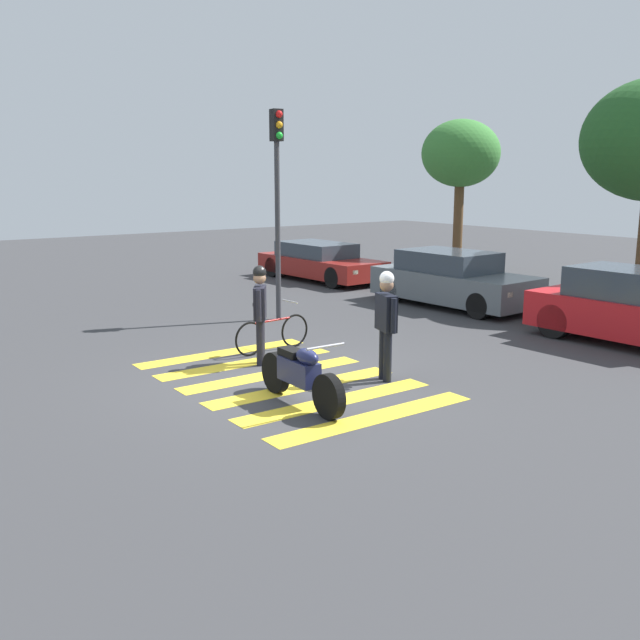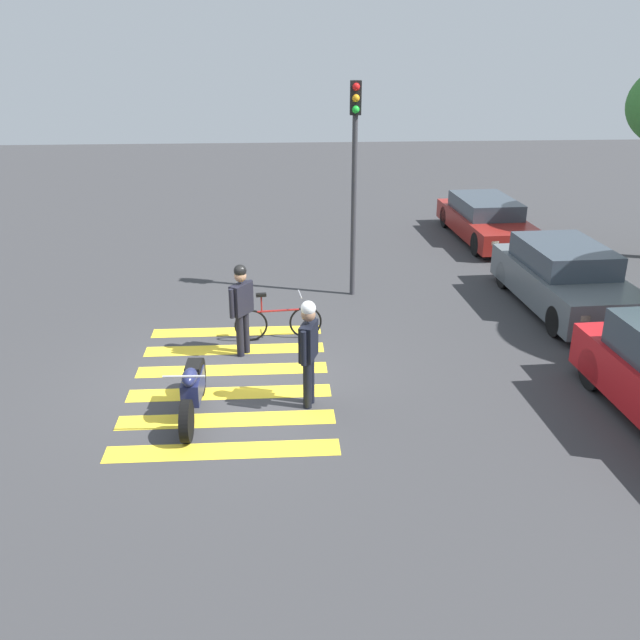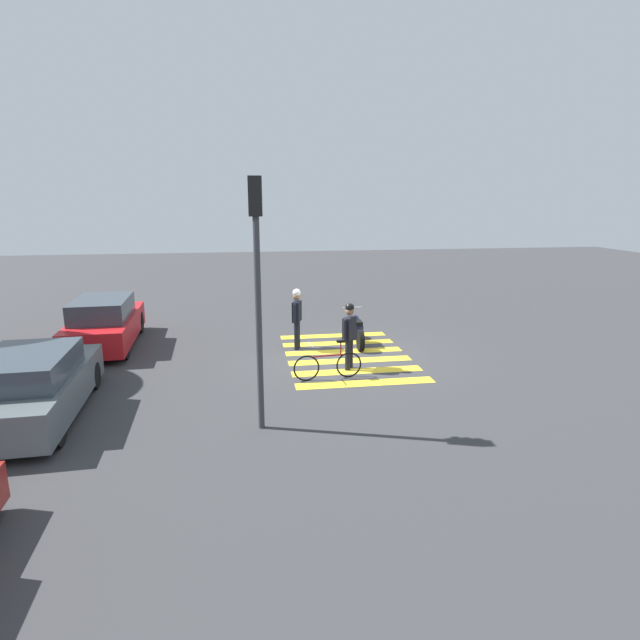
{
  "view_description": "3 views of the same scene",
  "coord_description": "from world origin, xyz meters",
  "px_view_note": "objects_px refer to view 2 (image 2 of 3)",
  "views": [
    {
      "loc": [
        9.45,
        -6.13,
        3.35
      ],
      "look_at": [
        -0.03,
        0.69,
        0.94
      ],
      "focal_mm": 39.58,
      "sensor_mm": 36.0,
      "label": 1
    },
    {
      "loc": [
        11.13,
        0.86,
        5.64
      ],
      "look_at": [
        0.3,
        1.55,
        1.25
      ],
      "focal_mm": 39.39,
      "sensor_mm": 36.0,
      "label": 2
    },
    {
      "loc": [
        -13.76,
        2.89,
        4.4
      ],
      "look_at": [
        -0.23,
        0.81,
        1.14
      ],
      "focal_mm": 28.76,
      "sensor_mm": 36.0,
      "label": 3
    }
  ],
  "objects_px": {
    "officer_by_motorcycle": "(242,303)",
    "car_maroon_wagon": "(486,220)",
    "car_grey_coupe": "(565,279)",
    "police_motorcycle": "(193,390)",
    "traffic_light_pole": "(355,158)",
    "officer_on_foot": "(309,346)",
    "leaning_bicycle": "(278,322)"
  },
  "relations": [
    {
      "from": "officer_by_motorcycle",
      "to": "car_maroon_wagon",
      "type": "relative_size",
      "value": 0.38
    },
    {
      "from": "officer_by_motorcycle",
      "to": "car_grey_coupe",
      "type": "height_order",
      "value": "officer_by_motorcycle"
    },
    {
      "from": "police_motorcycle",
      "to": "officer_by_motorcycle",
      "type": "distance_m",
      "value": 2.47
    },
    {
      "from": "traffic_light_pole",
      "to": "car_grey_coupe",
      "type": "bearing_deg",
      "value": 75.83
    },
    {
      "from": "police_motorcycle",
      "to": "car_maroon_wagon",
      "type": "bearing_deg",
      "value": 142.99
    },
    {
      "from": "car_grey_coupe",
      "to": "police_motorcycle",
      "type": "bearing_deg",
      "value": -60.57
    },
    {
      "from": "car_grey_coupe",
      "to": "traffic_light_pole",
      "type": "bearing_deg",
      "value": -104.17
    },
    {
      "from": "officer_on_foot",
      "to": "police_motorcycle",
      "type": "bearing_deg",
      "value": -83.03
    },
    {
      "from": "police_motorcycle",
      "to": "car_grey_coupe",
      "type": "xyz_separation_m",
      "value": [
        -4.35,
        7.72,
        0.22
      ]
    },
    {
      "from": "police_motorcycle",
      "to": "car_grey_coupe",
      "type": "relative_size",
      "value": 0.47
    },
    {
      "from": "officer_by_motorcycle",
      "to": "traffic_light_pole",
      "type": "xyz_separation_m",
      "value": [
        -3.21,
        2.43,
        2.14
      ]
    },
    {
      "from": "car_grey_coupe",
      "to": "traffic_light_pole",
      "type": "relative_size",
      "value": 0.93
    },
    {
      "from": "car_maroon_wagon",
      "to": "police_motorcycle",
      "type": "bearing_deg",
      "value": -37.01
    },
    {
      "from": "officer_on_foot",
      "to": "officer_by_motorcycle",
      "type": "distance_m",
      "value": 2.37
    },
    {
      "from": "car_maroon_wagon",
      "to": "officer_on_foot",
      "type": "bearing_deg",
      "value": -30.28
    },
    {
      "from": "leaning_bicycle",
      "to": "car_maroon_wagon",
      "type": "relative_size",
      "value": 0.37
    },
    {
      "from": "officer_by_motorcycle",
      "to": "car_grey_coupe",
      "type": "xyz_separation_m",
      "value": [
        -2.05,
        7.02,
        -0.36
      ]
    },
    {
      "from": "car_maroon_wagon",
      "to": "traffic_light_pole",
      "type": "height_order",
      "value": "traffic_light_pole"
    },
    {
      "from": "car_maroon_wagon",
      "to": "leaning_bicycle",
      "type": "bearing_deg",
      "value": -41.25
    },
    {
      "from": "officer_by_motorcycle",
      "to": "traffic_light_pole",
      "type": "bearing_deg",
      "value": 142.88
    },
    {
      "from": "police_motorcycle",
      "to": "officer_by_motorcycle",
      "type": "xyz_separation_m",
      "value": [
        -2.3,
        0.7,
        0.58
      ]
    },
    {
      "from": "officer_by_motorcycle",
      "to": "car_maroon_wagon",
      "type": "bearing_deg",
      "value": 138.45
    },
    {
      "from": "officer_on_foot",
      "to": "car_grey_coupe",
      "type": "xyz_separation_m",
      "value": [
        -4.13,
        5.87,
        -0.38
      ]
    },
    {
      "from": "leaning_bicycle",
      "to": "officer_on_foot",
      "type": "xyz_separation_m",
      "value": [
        2.75,
        0.48,
        0.69
      ]
    },
    {
      "from": "police_motorcycle",
      "to": "car_maroon_wagon",
      "type": "distance_m",
      "value": 12.66
    },
    {
      "from": "officer_on_foot",
      "to": "traffic_light_pole",
      "type": "xyz_separation_m",
      "value": [
        -5.29,
        1.28,
        2.11
      ]
    },
    {
      "from": "car_grey_coupe",
      "to": "traffic_light_pole",
      "type": "distance_m",
      "value": 5.35
    },
    {
      "from": "officer_on_foot",
      "to": "traffic_light_pole",
      "type": "height_order",
      "value": "traffic_light_pole"
    },
    {
      "from": "police_motorcycle",
      "to": "officer_by_motorcycle",
      "type": "relative_size",
      "value": 1.18
    },
    {
      "from": "leaning_bicycle",
      "to": "traffic_light_pole",
      "type": "distance_m",
      "value": 4.17
    },
    {
      "from": "traffic_light_pole",
      "to": "officer_on_foot",
      "type": "bearing_deg",
      "value": -13.63
    },
    {
      "from": "traffic_light_pole",
      "to": "leaning_bicycle",
      "type": "bearing_deg",
      "value": -34.81
    }
  ]
}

